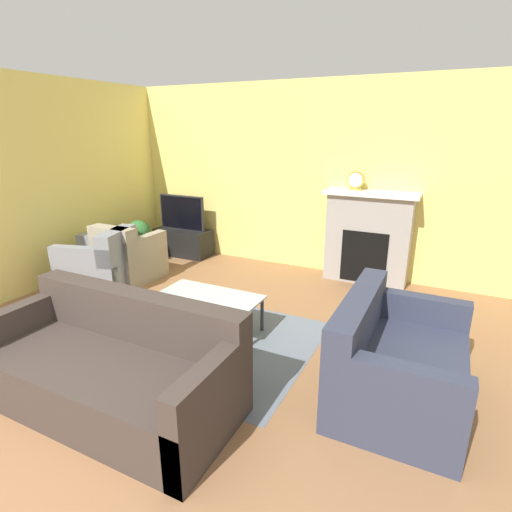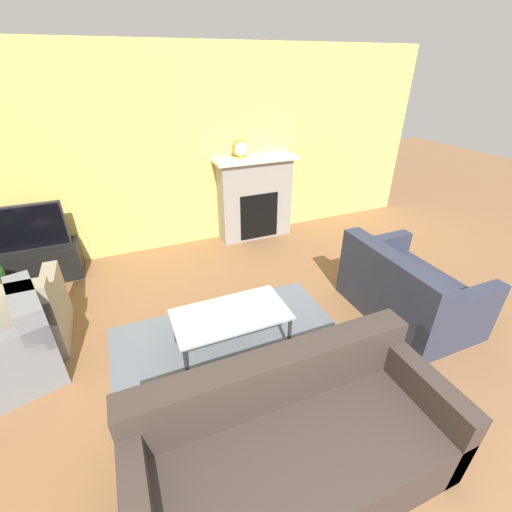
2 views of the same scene
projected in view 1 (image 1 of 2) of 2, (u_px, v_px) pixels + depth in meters
name	position (u px, v px, depth m)	size (l,w,h in m)	color
wall_back	(291.00, 178.00, 5.91)	(8.17, 0.06, 2.70)	#EADB72
wall_left	(21.00, 188.00, 4.93)	(0.06, 7.84, 2.70)	#EADB72
area_rug	(201.00, 337.00, 4.10)	(2.28, 1.78, 0.00)	slate
fireplace	(368.00, 236.00, 5.43)	(1.22, 0.40, 1.26)	#9E9993
tv_stand	(184.00, 242.00, 6.73)	(0.94, 0.44, 0.44)	black
tv	(182.00, 213.00, 6.58)	(0.83, 0.06, 0.57)	#232328
couch_sectional	(112.00, 370.00, 3.05)	(2.02, 0.90, 0.82)	#3D332D
couch_loveseat	(395.00, 364.00, 3.12)	(0.92, 1.34, 0.82)	#33384C
armchair_by_window	(100.00, 267.00, 5.26)	(1.00, 0.91, 0.82)	gray
armchair_accent	(129.00, 259.00, 5.58)	(0.68, 0.79, 0.82)	#9E937F
coffee_table	(208.00, 300.00, 4.13)	(1.08, 0.58, 0.39)	#333338
potted_plant	(139.00, 236.00, 6.28)	(0.37, 0.37, 0.68)	#47474C
mantel_clock	(356.00, 180.00, 5.30)	(0.22, 0.07, 0.25)	#B79338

